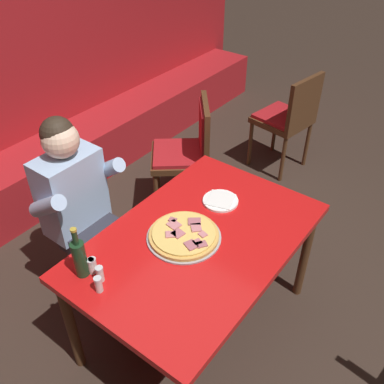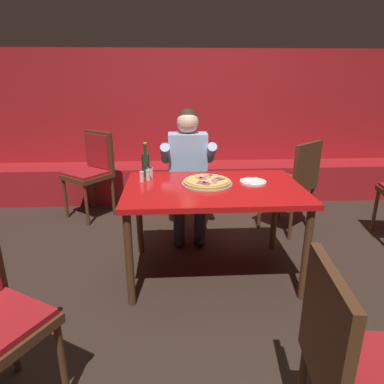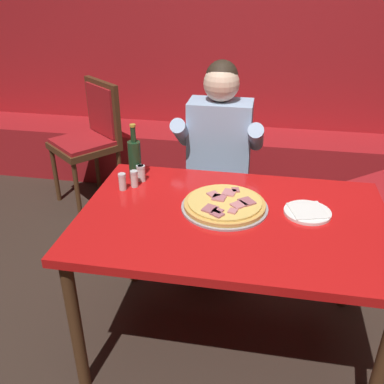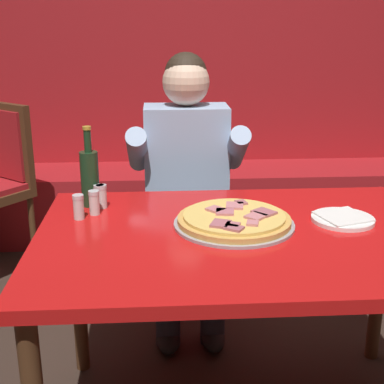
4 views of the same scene
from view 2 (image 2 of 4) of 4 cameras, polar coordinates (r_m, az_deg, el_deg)
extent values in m
plane|color=#33261E|center=(2.97, 3.32, -13.14)|extent=(24.00, 24.00, 0.00)
cube|color=#A3191E|center=(4.73, 0.49, 11.29)|extent=(6.80, 0.16, 1.90)
cube|color=#A3191E|center=(4.57, 0.74, 1.77)|extent=(6.46, 0.48, 0.46)
cylinder|color=#4C2D19|center=(2.45, -10.39, -11.10)|extent=(0.06, 0.06, 0.72)
cylinder|color=#4C2D19|center=(2.61, 18.49, -9.91)|extent=(0.06, 0.06, 0.72)
cylinder|color=#4C2D19|center=(3.15, -8.78, -4.02)|extent=(0.06, 0.06, 0.72)
cylinder|color=#4C2D19|center=(3.27, 13.62, -3.46)|extent=(0.06, 0.06, 0.72)
cube|color=red|center=(2.65, 3.62, 0.53)|extent=(1.37, 0.90, 0.04)
cylinder|color=#9E9EA3|center=(2.70, 2.52, 1.43)|extent=(0.40, 0.40, 0.01)
cylinder|color=gold|center=(2.69, 2.53, 1.71)|extent=(0.37, 0.37, 0.02)
cylinder|color=#E5BC5B|center=(2.69, 2.53, 2.00)|extent=(0.34, 0.34, 0.01)
cube|color=#A85B66|center=(2.60, 1.52, 1.60)|extent=(0.08, 0.08, 0.01)
cube|color=#C6757A|center=(2.61, 3.77, 1.62)|extent=(0.05, 0.05, 0.01)
cube|color=#A85B66|center=(2.70, 4.63, 2.24)|extent=(0.09, 0.09, 0.01)
cube|color=#A85B66|center=(2.79, 3.12, 2.83)|extent=(0.04, 0.05, 0.01)
cube|color=#B76670|center=(2.70, 1.90, 2.27)|extent=(0.07, 0.07, 0.01)
cube|color=#B76670|center=(2.59, 2.34, 1.53)|extent=(0.05, 0.05, 0.01)
cube|color=#A85B66|center=(2.56, 2.41, 1.35)|extent=(0.07, 0.07, 0.01)
cube|color=#C6757A|center=(2.76, 2.63, 2.64)|extent=(0.07, 0.07, 0.01)
cube|color=#C6757A|center=(2.66, 4.02, 2.01)|extent=(0.08, 0.08, 0.01)
cube|color=#C6757A|center=(2.72, 1.26, 2.42)|extent=(0.07, 0.07, 0.01)
cylinder|color=white|center=(2.77, 10.14, 1.68)|extent=(0.21, 0.21, 0.01)
cube|color=white|center=(2.77, 10.15, 1.88)|extent=(0.19, 0.19, 0.01)
cylinder|color=#19381E|center=(2.90, -7.72, 4.44)|extent=(0.07, 0.07, 0.20)
cylinder|color=#19381E|center=(2.86, -7.84, 7.15)|extent=(0.03, 0.03, 0.08)
cylinder|color=#B29933|center=(2.86, -7.88, 8.05)|extent=(0.03, 0.03, 0.01)
cylinder|color=silver|center=(2.88, -6.86, 3.07)|extent=(0.04, 0.04, 0.07)
cylinder|color=#B23323|center=(2.88, -6.84, 2.79)|extent=(0.03, 0.03, 0.04)
cylinder|color=silver|center=(2.87, -6.89, 3.90)|extent=(0.04, 0.04, 0.01)
cylinder|color=silver|center=(2.88, -7.03, 3.07)|extent=(0.04, 0.04, 0.07)
cylinder|color=silver|center=(2.88, -7.02, 2.80)|extent=(0.03, 0.03, 0.04)
cylinder|color=silver|center=(2.87, -7.07, 3.90)|extent=(0.04, 0.04, 0.01)
cylinder|color=silver|center=(2.78, -8.37, 2.42)|extent=(0.04, 0.04, 0.07)
cylinder|color=#516B33|center=(2.78, -8.35, 2.14)|extent=(0.03, 0.03, 0.04)
cylinder|color=silver|center=(2.77, -8.41, 3.28)|extent=(0.04, 0.04, 0.01)
cylinder|color=silver|center=(2.81, -7.32, 2.68)|extent=(0.04, 0.04, 0.07)
cylinder|color=#28231E|center=(2.82, -7.31, 2.40)|extent=(0.03, 0.03, 0.04)
cylinder|color=silver|center=(2.80, -7.35, 3.53)|extent=(0.04, 0.04, 0.01)
ellipsoid|color=black|center=(3.38, -2.13, -7.97)|extent=(0.11, 0.24, 0.09)
ellipsoid|color=black|center=(3.39, 1.28, -7.89)|extent=(0.11, 0.24, 0.09)
cylinder|color=#282833|center=(3.31, -2.17, -5.11)|extent=(0.11, 0.11, 0.43)
cylinder|color=#282833|center=(3.31, 1.30, -5.03)|extent=(0.11, 0.11, 0.43)
cube|color=#282833|center=(3.30, -0.53, 0.09)|extent=(0.34, 0.40, 0.12)
cube|color=#9EBCE0|center=(3.42, -0.71, 5.46)|extent=(0.38, 0.22, 0.52)
cylinder|color=#9EBCE0|center=(3.32, -4.47, 6.41)|extent=(0.09, 0.30, 0.25)
cylinder|color=#9EBCE0|center=(3.34, 3.15, 6.52)|extent=(0.09, 0.30, 0.25)
sphere|color=beige|center=(3.35, -0.74, 11.54)|extent=(0.21, 0.21, 0.21)
sphere|color=#2D2319|center=(3.36, -0.75, 12.16)|extent=(0.19, 0.19, 0.19)
cylinder|color=#4C2D19|center=(4.02, 14.43, -1.17)|extent=(0.04, 0.04, 0.47)
cylinder|color=#4C2D19|center=(3.73, 11.21, -2.54)|extent=(0.04, 0.04, 0.47)
cylinder|color=#4C2D19|center=(3.85, 19.14, -2.56)|extent=(0.04, 0.04, 0.47)
cylinder|color=#4C2D19|center=(3.54, 16.17, -4.14)|extent=(0.04, 0.04, 0.47)
cube|color=#4C2D19|center=(3.69, 15.58, 1.21)|extent=(0.62, 0.62, 0.05)
cube|color=#A3191E|center=(3.68, 15.64, 1.81)|extent=(0.57, 0.57, 0.03)
cube|color=#4C2D19|center=(3.54, 18.67, 4.27)|extent=(0.36, 0.31, 0.44)
cube|color=#A3191E|center=(3.55, 18.31, 4.35)|extent=(0.29, 0.25, 0.37)
cube|color=#4C2D19|center=(1.63, 27.72, -25.93)|extent=(0.49, 0.49, 0.05)
cube|color=#A3191E|center=(1.60, 27.95, -24.89)|extent=(0.45, 0.45, 0.03)
cube|color=#4C2D19|center=(1.40, 21.40, -19.96)|extent=(0.09, 0.44, 0.43)
cube|color=#A3191E|center=(1.41, 22.42, -19.86)|extent=(0.06, 0.36, 0.37)
cylinder|color=#4C2D19|center=(1.99, -20.79, -24.99)|extent=(0.04, 0.04, 0.46)
cylinder|color=#4C2D19|center=(2.23, -27.82, -20.51)|extent=(0.04, 0.04, 0.46)
cylinder|color=#4C2D19|center=(4.06, 28.20, -2.80)|extent=(0.04, 0.04, 0.46)
cylinder|color=#4C2D19|center=(4.18, -20.34, -1.04)|extent=(0.04, 0.04, 0.47)
cylinder|color=#4C2D19|center=(3.89, -17.16, -2.18)|extent=(0.04, 0.04, 0.47)
cylinder|color=#4C2D19|center=(4.39, -16.30, 0.30)|extent=(0.04, 0.04, 0.47)
cylinder|color=#4C2D19|center=(4.11, -12.99, -0.67)|extent=(0.04, 0.04, 0.47)
cube|color=#4C2D19|center=(4.06, -17.04, 2.57)|extent=(0.62, 0.62, 0.05)
cube|color=#A3191E|center=(4.05, -17.09, 3.11)|extent=(0.57, 0.57, 0.03)
cube|color=#4C2D19|center=(4.12, -15.18, 6.62)|extent=(0.37, 0.31, 0.46)
cube|color=#A3191E|center=(4.11, -15.45, 6.55)|extent=(0.29, 0.25, 0.39)
camera|label=1|loc=(1.99, -44.40, 36.90)|focal=40.00mm
camera|label=3|loc=(0.98, 25.49, 27.27)|focal=40.00mm
camera|label=4|loc=(0.94, -1.75, 8.53)|focal=50.00mm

